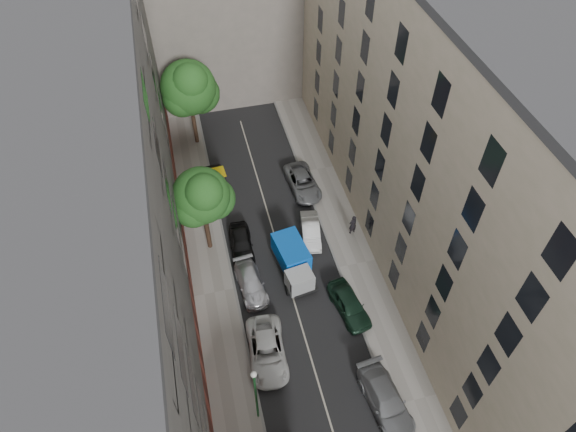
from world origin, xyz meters
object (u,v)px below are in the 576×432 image
object	(u,v)px
tarp_truck	(293,261)
tree_far	(190,90)
car_left_3	(251,283)
car_right_1	(386,400)
car_right_2	(349,304)
lamp_post	(255,390)
car_left_4	(241,243)
car_left_5	(217,182)
car_left_2	(267,351)
car_right_3	(311,231)
car_right_4	(303,182)
pedestrian	(353,225)
tree_mid	(203,198)

from	to	relation	value
tarp_truck	tree_far	distance (m)	18.22
car_left_3	car_right_1	distance (m)	12.38
car_right_2	tree_far	distance (m)	23.20
car_right_2	lamp_post	world-z (taller)	lamp_post
tarp_truck	car_left_4	distance (m)	4.60
car_right_1	tarp_truck	bearing A→B (deg)	98.47
car_left_4	car_left_5	bearing A→B (deg)	98.49
car_left_2	car_right_3	distance (m)	10.94
car_right_3	car_right_4	world-z (taller)	car_right_4
car_right_2	lamp_post	size ratio (longest dim) A/B	0.74
car_left_3	tree_far	world-z (taller)	tree_far
tarp_truck	car_right_4	world-z (taller)	tarp_truck
car_left_4	pedestrian	world-z (taller)	pedestrian
tarp_truck	car_right_3	size ratio (longest dim) A/B	1.30
car_right_4	pedestrian	world-z (taller)	pedestrian
car_left_5	car_right_2	bearing A→B (deg)	-67.78
lamp_post	car_right_2	bearing A→B (deg)	37.19
car_right_2	car_right_3	world-z (taller)	car_right_2
tarp_truck	tree_mid	size ratio (longest dim) A/B	0.64
car_right_2	tree_mid	world-z (taller)	tree_mid
car_right_2	car_right_1	bearing A→B (deg)	-99.55
tree_far	car_right_4	bearing A→B (deg)	-45.69
car_right_4	tree_mid	bearing A→B (deg)	-154.78
tarp_truck	car_left_4	bearing A→B (deg)	129.50
car_left_5	car_right_2	world-z (taller)	car_right_2
car_left_3	tree_far	distance (m)	18.47
car_left_2	car_left_5	world-z (taller)	car_left_2
lamp_post	pedestrian	world-z (taller)	lamp_post
car_left_2	tree_mid	xyz separation A→B (m)	(-2.30, 10.09, 4.96)
car_left_3	pedestrian	bearing A→B (deg)	14.96
car_right_2	pedestrian	world-z (taller)	pedestrian
car_right_3	pedestrian	bearing A→B (deg)	0.72
tree_mid	pedestrian	world-z (taller)	tree_mid
car_left_2	car_right_2	world-z (taller)	car_right_2
car_left_4	lamp_post	world-z (taller)	lamp_post
car_right_1	car_right_2	size ratio (longest dim) A/B	1.17
car_right_1	tree_far	size ratio (longest dim) A/B	0.59
car_right_1	car_right_4	size ratio (longest dim) A/B	1.03
tree_mid	tree_far	xyz separation A→B (m)	(0.60, 13.10, 0.31)
car_left_2	car_right_3	xyz separation A→B (m)	(5.60, 9.40, -0.07)
tree_far	car_left_5	bearing A→B (deg)	-81.94
car_right_4	lamp_post	world-z (taller)	lamp_post
car_right_3	car_right_4	distance (m)	5.55
car_right_3	tarp_truck	bearing A→B (deg)	-116.08
lamp_post	car_right_1	bearing A→B (deg)	-8.63
car_right_2	car_right_3	distance (m)	7.34
tarp_truck	car_right_4	size ratio (longest dim) A/B	1.04
car_left_2	car_right_2	bearing A→B (deg)	22.77
car_right_2	pedestrian	xyz separation A→B (m)	(2.52, 6.77, 0.36)
tree_far	lamp_post	bearing A→B (deg)	-89.35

